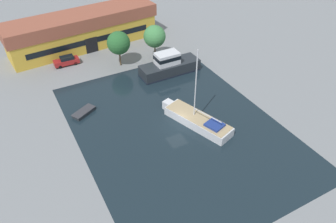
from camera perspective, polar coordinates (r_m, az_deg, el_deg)
The scene contains 9 objects.
ground_plane at distance 45.70m, azimuth 1.60°, elevation -2.79°, with size 440.00×440.00×0.00m, color gray.
water_canal at distance 45.69m, azimuth 1.60°, elevation -2.78°, with size 26.37×35.72×0.01m, color black.
warehouse_building at distance 68.10m, azimuth -14.57°, elevation 13.62°, with size 30.08×10.03×6.67m.
quay_tree_near_building at distance 60.58m, azimuth -2.35°, elevation 12.94°, with size 4.03×4.03×6.51m.
quay_tree_by_water at distance 58.96m, azimuth -8.60°, elevation 11.72°, with size 4.08×4.08×6.42m.
parked_car at distance 62.75m, azimuth -17.26°, elevation 8.45°, with size 4.48×1.73×1.69m.
sailboat_moored at distance 45.96m, azimuth 5.06°, elevation -1.47°, with size 6.01×11.43×11.38m.
motor_cruiser at distance 57.18m, azimuth 0.19°, elevation 8.00°, with size 10.63×3.57×3.97m.
small_dinghy at distance 49.50m, azimuth -14.46°, elevation -0.12°, with size 3.88×3.07×0.55m.
Camera 1 is at (-17.78, -30.15, 29.38)m, focal length 35.00 mm.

